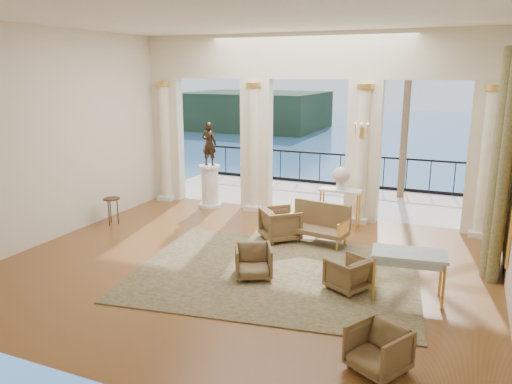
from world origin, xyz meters
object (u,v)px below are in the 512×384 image
at_px(game_table, 409,257).
at_px(console_table, 340,196).
at_px(settee, 319,223).
at_px(armchair_a, 253,260).
at_px(statue, 209,144).
at_px(armchair_b, 378,347).
at_px(pedestal, 210,187).
at_px(side_table, 112,202).
at_px(armchair_d, 281,223).
at_px(armchair_c, 348,272).

relative_size(game_table, console_table, 1.26).
bearing_deg(settee, game_table, -35.11).
bearing_deg(settee, armchair_a, -94.36).
height_order(armchair_a, console_table, console_table).
distance_m(armchair_a, console_table, 3.57).
relative_size(settee, statue, 1.20).
relative_size(statue, console_table, 1.17).
distance_m(armchair_b, console_table, 5.82).
xyz_separation_m(armchair_a, pedestal, (-2.99, 3.93, 0.22)).
bearing_deg(side_table, armchair_d, 7.43).
xyz_separation_m(armchair_a, statue, (-2.99, 3.93, 1.39)).
relative_size(pedestal, side_table, 1.76).
distance_m(armchair_b, statue, 8.25).
distance_m(game_table, pedestal, 6.74).
bearing_deg(armchair_b, side_table, -178.21).
distance_m(armchair_a, side_table, 4.65).
bearing_deg(game_table, armchair_b, -99.72).
height_order(armchair_c, side_table, side_table).
height_order(armchair_c, console_table, console_table).
bearing_deg(armchair_d, armchair_a, 145.92).
height_order(settee, side_table, settee).
xyz_separation_m(armchair_a, armchair_d, (-0.27, 2.10, 0.06)).
xyz_separation_m(armchair_d, settee, (0.82, 0.15, 0.04)).
bearing_deg(armchair_a, armchair_b, -65.83).
xyz_separation_m(armchair_d, game_table, (2.90, -1.89, 0.32)).
bearing_deg(armchair_b, armchair_c, 141.33).
relative_size(armchair_c, settee, 0.45).
distance_m(armchair_c, pedestal, 6.00).
distance_m(statue, side_table, 2.97).
height_order(armchair_c, settee, settee).
bearing_deg(console_table, side_table, -158.14).
bearing_deg(game_table, armchair_d, 139.16).
relative_size(armchair_d, game_table, 0.64).
height_order(armchair_a, statue, statue).
distance_m(armchair_c, game_table, 1.04).
bearing_deg(pedestal, armchair_c, -39.04).
bearing_deg(armchair_a, armchair_c, -22.18).
bearing_deg(console_table, settee, -95.54).
xyz_separation_m(game_table, side_table, (-7.00, 1.35, -0.15)).
distance_m(game_table, console_table, 3.80).
height_order(armchair_b, armchair_c, armchair_b).
height_order(armchair_c, game_table, game_table).
bearing_deg(settee, statue, 163.86).
bearing_deg(side_table, game_table, -10.93).
bearing_deg(settee, side_table, -162.82).
bearing_deg(statue, side_table, 60.55).
distance_m(pedestal, console_table, 3.72).
xyz_separation_m(settee, side_table, (-4.92, -0.68, 0.13)).
relative_size(pedestal, statue, 0.99).
xyz_separation_m(armchair_d, side_table, (-4.10, -0.54, 0.17)).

